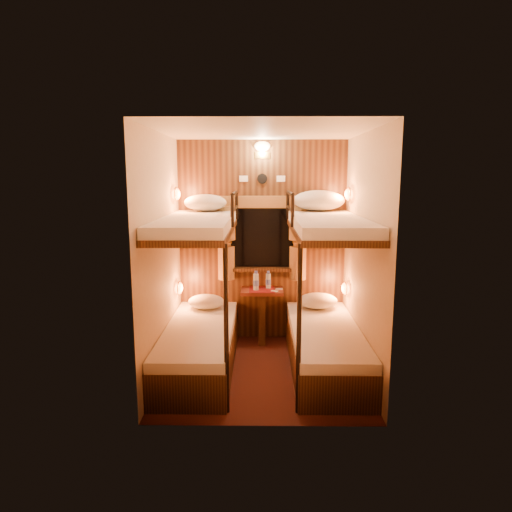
{
  "coord_description": "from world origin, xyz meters",
  "views": [
    {
      "loc": [
        -0.02,
        -4.42,
        1.98
      ],
      "look_at": [
        -0.06,
        0.15,
        1.18
      ],
      "focal_mm": 32.0,
      "sensor_mm": 36.0,
      "label": 1
    }
  ],
  "objects_px": {
    "bunk_left": "(199,317)",
    "bunk_right": "(325,317)",
    "bottle_left": "(256,282)",
    "bottle_right": "(268,281)",
    "table": "(262,308)"
  },
  "relations": [
    {
      "from": "bunk_left",
      "to": "bunk_right",
      "type": "height_order",
      "value": "same"
    },
    {
      "from": "bottle_left",
      "to": "bunk_right",
      "type": "bearing_deg",
      "value": -45.98
    },
    {
      "from": "table",
      "to": "bottle_right",
      "type": "bearing_deg",
      "value": 33.65
    },
    {
      "from": "bunk_left",
      "to": "bunk_right",
      "type": "relative_size",
      "value": 1.0
    },
    {
      "from": "bunk_left",
      "to": "bottle_right",
      "type": "xyz_separation_m",
      "value": [
        0.72,
        0.83,
        0.18
      ]
    },
    {
      "from": "bunk_left",
      "to": "bottle_left",
      "type": "bearing_deg",
      "value": 52.26
    },
    {
      "from": "bunk_right",
      "to": "bottle_right",
      "type": "bearing_deg",
      "value": 124.55
    },
    {
      "from": "bunk_left",
      "to": "table",
      "type": "height_order",
      "value": "bunk_left"
    },
    {
      "from": "bunk_left",
      "to": "bottle_right",
      "type": "distance_m",
      "value": 1.12
    },
    {
      "from": "bottle_left",
      "to": "bunk_left",
      "type": "bearing_deg",
      "value": -127.74
    },
    {
      "from": "table",
      "to": "bottle_left",
      "type": "height_order",
      "value": "bottle_left"
    },
    {
      "from": "bottle_left",
      "to": "table",
      "type": "bearing_deg",
      "value": 27.15
    },
    {
      "from": "bunk_right",
      "to": "bottle_left",
      "type": "relative_size",
      "value": 8.15
    },
    {
      "from": "bunk_left",
      "to": "bottle_right",
      "type": "relative_size",
      "value": 8.85
    },
    {
      "from": "bunk_left",
      "to": "table",
      "type": "relative_size",
      "value": 2.9
    }
  ]
}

